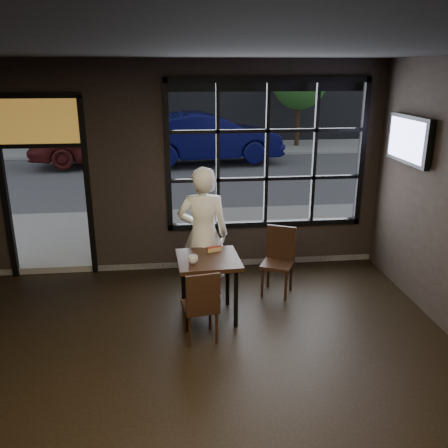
{
  "coord_description": "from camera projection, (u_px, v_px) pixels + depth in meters",
  "views": [
    {
      "loc": [
        -0.24,
        -3.56,
        3.07
      ],
      "look_at": [
        0.4,
        2.2,
        1.15
      ],
      "focal_mm": 38.0,
      "sensor_mm": 36.0,
      "label": 1
    }
  ],
  "objects": [
    {
      "name": "man",
      "position": [
        203.0,
        235.0,
        6.35
      ],
      "size": [
        0.71,
        0.49,
        1.87
      ],
      "primitive_type": "imported",
      "rotation": [
        0.0,
        0.0,
        3.08
      ],
      "color": "white",
      "rests_on": "floor"
    },
    {
      "name": "tv",
      "position": [
        409.0,
        140.0,
        6.34
      ],
      "size": [
        0.12,
        1.09,
        0.64
      ],
      "primitive_type": "cube",
      "color": "black",
      "rests_on": "wall_right"
    },
    {
      "name": "window_frame",
      "position": [
        267.0,
        155.0,
        7.21
      ],
      "size": [
        3.06,
        0.12,
        2.28
      ],
      "primitive_type": "cube",
      "color": "black",
      "rests_on": "ground"
    },
    {
      "name": "cup",
      "position": [
        193.0,
        260.0,
        5.7
      ],
      "size": [
        0.13,
        0.13,
        0.1
      ],
      "primitive_type": "imported",
      "rotation": [
        0.0,
        0.0,
        0.06
      ],
      "color": "silver",
      "rests_on": "cafe_table"
    },
    {
      "name": "stained_transom",
      "position": [
        38.0,
        121.0,
        6.69
      ],
      "size": [
        1.2,
        0.06,
        0.7
      ],
      "primitive_type": "cube",
      "color": "orange",
      "rests_on": "ground"
    },
    {
      "name": "tree_left",
      "position": [
        118.0,
        70.0,
        17.58
      ],
      "size": [
        2.46,
        2.46,
        4.21
      ],
      "color": "#332114",
      "rests_on": "street_asphalt"
    },
    {
      "name": "chair_window",
      "position": [
        277.0,
        262.0,
        6.62
      ],
      "size": [
        0.55,
        0.55,
        0.95
      ],
      "primitive_type": "cube",
      "rotation": [
        0.0,
        0.0,
        -0.45
      ],
      "color": "black",
      "rests_on": "floor"
    },
    {
      "name": "cafe_table",
      "position": [
        209.0,
        288.0,
        6.0
      ],
      "size": [
        0.81,
        0.81,
        0.83
      ],
      "primitive_type": "cube",
      "rotation": [
        0.0,
        0.0,
        0.06
      ],
      "color": "black",
      "rests_on": "floor"
    },
    {
      "name": "tree_right",
      "position": [
        299.0,
        82.0,
        18.21
      ],
      "size": [
        2.12,
        2.12,
        3.61
      ],
      "color": "#332114",
      "rests_on": "street_asphalt"
    },
    {
      "name": "chair_near",
      "position": [
        200.0,
        304.0,
        5.52
      ],
      "size": [
        0.45,
        0.45,
        0.9
      ],
      "primitive_type": "cube",
      "rotation": [
        0.0,
        0.0,
        3.3
      ],
      "color": "black",
      "rests_on": "floor"
    },
    {
      "name": "maroon_car",
      "position": [
        103.0,
        139.0,
        15.27
      ],
      "size": [
        4.74,
        2.4,
        1.55
      ],
      "primitive_type": "imported",
      "rotation": [
        0.0,
        0.0,
        1.7
      ],
      "color": "#5B1919",
      "rests_on": "street_asphalt"
    },
    {
      "name": "navy_car",
      "position": [
        207.0,
        137.0,
        15.47
      ],
      "size": [
        5.02,
        2.31,
        1.59
      ],
      "primitive_type": "imported",
      "rotation": [
        0.0,
        0.0,
        1.7
      ],
      "color": "#08093B",
      "rests_on": "street_asphalt"
    },
    {
      "name": "ceiling",
      "position": [
        202.0,
        46.0,
        3.34
      ],
      "size": [
        6.0,
        7.0,
        0.02
      ],
      "primitive_type": "cube",
      "color": "black",
      "rests_on": "ground"
    },
    {
      "name": "street_asphalt",
      "position": [
        175.0,
        124.0,
        27.0
      ],
      "size": [
        60.0,
        41.0,
        0.04
      ],
      "primitive_type": "cube",
      "color": "#545456",
      "rests_on": "ground"
    },
    {
      "name": "hotdog",
      "position": [
        214.0,
        249.0,
        6.08
      ],
      "size": [
        0.21,
        0.13,
        0.06
      ],
      "primitive_type": null,
      "rotation": [
        0.0,
        0.0,
        0.29
      ],
      "color": "tan",
      "rests_on": "cafe_table"
    },
    {
      "name": "floor",
      "position": [
        207.0,
        420.0,
        4.35
      ],
      "size": [
        6.0,
        7.0,
        0.02
      ],
      "primitive_type": "cube",
      "color": "black",
      "rests_on": "ground"
    }
  ]
}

